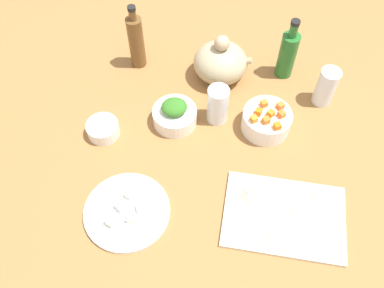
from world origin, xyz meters
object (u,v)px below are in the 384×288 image
object	(u,v)px
bowl_greens	(175,116)
bottle_0	(288,54)
drinking_glass_0	(218,105)
bowl_small_side	(103,129)
teapot	(221,62)
bottle_1	(136,41)
plate_tofu	(127,212)
bowl_carrots	(266,121)
drinking_glass_1	(326,87)
cutting_board	(284,216)

from	to	relation	value
bowl_greens	bottle_0	size ratio (longest dim) A/B	0.61
bottle_0	drinking_glass_0	size ratio (longest dim) A/B	1.71
bowl_greens	bowl_small_side	size ratio (longest dim) A/B	1.39
teapot	bottle_1	size ratio (longest dim) A/B	0.81
bottle_1	bowl_greens	bearing A→B (deg)	-53.62
bottle_0	bowl_small_side	bearing A→B (deg)	-147.19
bowl_small_side	bottle_1	xyz separation A→B (cm)	(3.64, 29.68, 7.55)
plate_tofu	drinking_glass_0	xyz separation A→B (cm)	(19.05, 34.71, 5.64)
bowl_carrots	bottle_0	size ratio (longest dim) A/B	0.67
teapot	drinking_glass_1	size ratio (longest dim) A/B	1.46
bottle_0	drinking_glass_0	bearing A→B (deg)	-130.94
bowl_small_side	bottle_1	world-z (taller)	bottle_1
drinking_glass_1	cutting_board	bearing A→B (deg)	-103.31
teapot	plate_tofu	bearing A→B (deg)	-108.95
bowl_carrots	drinking_glass_0	distance (cm)	14.98
bowl_small_side	cutting_board	bearing A→B (deg)	-19.00
bowl_small_side	teapot	world-z (taller)	teapot
plate_tofu	bowl_small_side	xyz separation A→B (cm)	(-13.00, 23.68, 1.50)
bottle_1	drinking_glass_1	xyz separation A→B (cm)	(59.60, -6.61, -3.35)
cutting_board	bowl_small_side	xyz separation A→B (cm)	(-53.42, 18.40, 1.60)
bowl_greens	bottle_0	bearing A→B (deg)	38.97
bowl_greens	bottle_1	size ratio (longest dim) A/B	0.57
cutting_board	bottle_0	xyz separation A→B (cm)	(-2.40, 51.29, 8.07)
bowl_small_side	bowl_carrots	bearing A→B (deg)	11.79
bottle_0	cutting_board	bearing A→B (deg)	-87.32
plate_tofu	bottle_0	bearing A→B (deg)	56.10
plate_tofu	bowl_carrots	xyz separation A→B (cm)	(33.67, 33.43, 2.64)
cutting_board	bowl_carrots	distance (cm)	29.07
bowl_carrots	bottle_1	distance (cm)	47.86
cutting_board	plate_tofu	bearing A→B (deg)	-172.55
cutting_board	bowl_carrots	xyz separation A→B (cm)	(-6.75, 28.14, 2.74)
bottle_1	teapot	bearing A→B (deg)	-3.34
bottle_0	bottle_1	world-z (taller)	bottle_1
teapot	bottle_0	distance (cm)	20.91
cutting_board	bowl_small_side	distance (cm)	56.52
bowl_small_side	teapot	distance (cm)	41.90
plate_tofu	drinking_glass_1	xyz separation A→B (cm)	(50.24, 46.76, 5.70)
bowl_greens	drinking_glass_0	bearing A→B (deg)	15.35
bottle_0	drinking_glass_0	xyz separation A→B (cm)	(-18.97, -21.87, -2.33)
teapot	bottle_0	size ratio (longest dim) A/B	0.86
bottle_1	drinking_glass_0	world-z (taller)	bottle_1
teapot	drinking_glass_0	distance (cm)	17.12
plate_tofu	bowl_carrots	size ratio (longest dim) A/B	1.58
bottle_1	drinking_glass_0	xyz separation A→B (cm)	(28.41, -18.65, -3.41)
bowl_greens	bottle_0	xyz separation A→B (cm)	(31.17, 25.22, 6.03)
bowl_carrots	drinking_glass_1	size ratio (longest dim) A/B	1.13
bowl_greens	bowl_small_side	world-z (taller)	bowl_greens
cutting_board	drinking_glass_0	bearing A→B (deg)	125.98
bottle_0	drinking_glass_1	world-z (taller)	bottle_0
teapot	drinking_glass_0	xyz separation A→B (cm)	(1.27, -17.07, -0.16)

